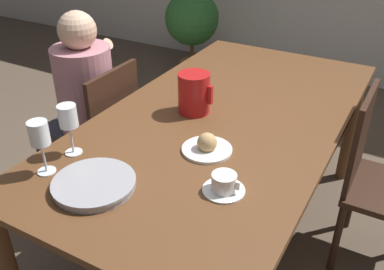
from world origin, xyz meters
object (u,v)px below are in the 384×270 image
at_px(red_pitcher, 194,93).
at_px(wine_glass_juice, 68,119).
at_px(chair_opposite, 379,180).
at_px(wine_glass_water, 39,135).
at_px(serving_tray, 94,184).
at_px(chair_person_side, 100,139).
at_px(bread_plate, 207,146).
at_px(person_seated, 83,100).
at_px(teacup_near_person, 224,184).
at_px(potted_plant, 192,21).

relative_size(red_pitcher, wine_glass_juice, 0.91).
bearing_deg(chair_opposite, wine_glass_water, -47.48).
xyz_separation_m(wine_glass_water, wine_glass_juice, (-0.00, 0.15, -0.00)).
bearing_deg(serving_tray, chair_opposite, 48.60).
xyz_separation_m(chair_person_side, wine_glass_water, (0.32, -0.65, 0.44)).
distance_m(wine_glass_juice, serving_tray, 0.29).
bearing_deg(chair_person_side, bread_plate, -106.24).
distance_m(person_seated, teacup_near_person, 1.12).
relative_size(chair_person_side, wine_glass_juice, 4.31).
xyz_separation_m(red_pitcher, wine_glass_juice, (-0.24, -0.55, 0.06)).
xyz_separation_m(chair_opposite, teacup_near_person, (-0.46, -0.78, 0.32)).
height_order(red_pitcher, bread_plate, red_pitcher).
bearing_deg(wine_glass_water, wine_glass_juice, 91.40).
bearing_deg(wine_glass_juice, bread_plate, 30.87).
bearing_deg(chair_person_side, wine_glass_juice, -147.45).
bearing_deg(chair_person_side, teacup_near_person, -114.36).
distance_m(red_pitcher, potted_plant, 2.36).
height_order(chair_opposite, serving_tray, chair_opposite).
bearing_deg(wine_glass_juice, wine_glass_water, -88.60).
distance_m(chair_person_side, wine_glass_juice, 0.74).
bearing_deg(serving_tray, bread_plate, 60.12).
xyz_separation_m(wine_glass_juice, potted_plant, (-0.91, 2.58, -0.37)).
height_order(chair_opposite, teacup_near_person, chair_opposite).
height_order(wine_glass_juice, potted_plant, wine_glass_juice).
distance_m(red_pitcher, teacup_near_person, 0.62).
relative_size(red_pitcher, wine_glass_water, 0.90).
height_order(wine_glass_water, teacup_near_person, wine_glass_water).
relative_size(red_pitcher, potted_plant, 0.23).
bearing_deg(wine_glass_juice, person_seated, 129.50).
relative_size(chair_opposite, wine_glass_water, 4.28).
distance_m(chair_person_side, red_pitcher, 0.68).
distance_m(chair_opposite, teacup_near_person, 0.96).
distance_m(wine_glass_juice, teacup_near_person, 0.64).
bearing_deg(person_seated, bread_plate, -104.27).
xyz_separation_m(chair_opposite, person_seated, (-1.49, -0.35, 0.22)).
bearing_deg(teacup_near_person, chair_person_side, 155.64).
bearing_deg(wine_glass_juice, teacup_near_person, 6.36).
height_order(wine_glass_water, potted_plant, wine_glass_water).
bearing_deg(wine_glass_water, serving_tray, 3.23).
relative_size(chair_person_side, chair_opposite, 1.00).
distance_m(teacup_near_person, bread_plate, 0.27).
bearing_deg(person_seated, teacup_near_person, -112.21).
relative_size(wine_glass_juice, bread_plate, 1.03).
bearing_deg(serving_tray, red_pitcher, 88.21).
relative_size(serving_tray, bread_plate, 1.45).
bearing_deg(serving_tray, teacup_near_person, 26.81).
distance_m(chair_opposite, red_pitcher, 0.97).
height_order(chair_person_side, chair_opposite, same).
bearing_deg(wine_glass_juice, red_pitcher, 66.12).
bearing_deg(chair_opposite, bread_plate, -47.74).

